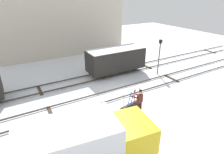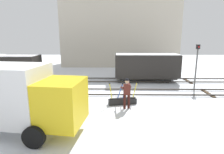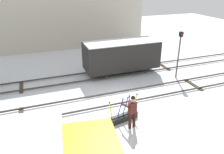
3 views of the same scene
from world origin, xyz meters
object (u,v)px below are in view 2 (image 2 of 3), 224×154
object	(u,v)px
switch_lever_frame	(123,100)
freight_car_back_track	(146,66)
delivery_truck	(15,96)
signal_post	(197,62)
rail_worker	(127,91)
freight_car_mid_siding	(12,66)

from	to	relation	value
switch_lever_frame	freight_car_back_track	world-z (taller)	freight_car_back_track
switch_lever_frame	delivery_truck	bearing A→B (deg)	-155.75
freight_car_back_track	delivery_truck	bearing A→B (deg)	-127.17
signal_post	rail_worker	bearing A→B (deg)	-142.39
freight_car_mid_siding	switch_lever_frame	bearing A→B (deg)	-31.21
rail_worker	delivery_truck	world-z (taller)	delivery_truck
switch_lever_frame	delivery_truck	world-z (taller)	delivery_truck
switch_lever_frame	freight_car_back_track	bearing A→B (deg)	56.67
freight_car_back_track	freight_car_mid_siding	size ratio (longest dim) A/B	1.20
rail_worker	signal_post	xyz separation A→B (m)	(5.96, 4.59, 1.16)
rail_worker	signal_post	world-z (taller)	signal_post
switch_lever_frame	rail_worker	size ratio (longest dim) A/B	1.00
delivery_truck	freight_car_mid_siding	bearing A→B (deg)	126.44
rail_worker	freight_car_back_track	size ratio (longest dim) A/B	0.32
rail_worker	freight_car_back_track	xyz separation A→B (m)	(2.28, 6.92, 0.44)
signal_post	freight_car_mid_siding	world-z (taller)	signal_post
rail_worker	freight_car_mid_siding	world-z (taller)	freight_car_mid_siding
signal_post	freight_car_back_track	distance (m)	4.41
switch_lever_frame	rail_worker	bearing A→B (deg)	-84.96
rail_worker	freight_car_back_track	bearing A→B (deg)	60.21
freight_car_back_track	switch_lever_frame	bearing A→B (deg)	-111.84
switch_lever_frame	delivery_truck	size ratio (longest dim) A/B	0.31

